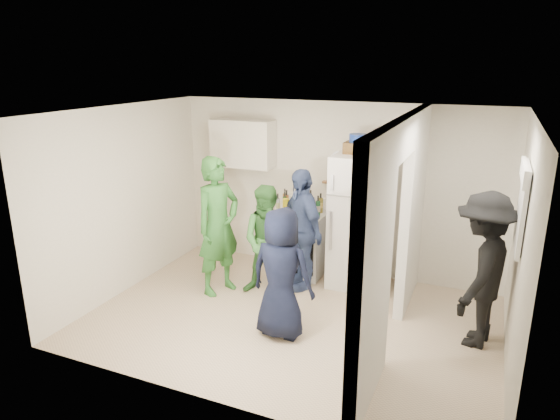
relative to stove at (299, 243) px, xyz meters
The scene contains 39 objects.
floor 1.51m from the stove, 72.66° to the right, with size 4.80×4.80×0.00m, color #C5AE8B.
wall_back 0.95m from the stove, 37.66° to the left, with size 4.80×4.80×0.00m, color silver.
wall_front 3.20m from the stove, 82.07° to the right, with size 4.80×4.80×0.00m, color silver.
wall_left 2.53m from the stove, 145.22° to the right, with size 3.40×3.40×0.00m, color silver.
wall_right 3.24m from the stove, 25.85° to the right, with size 3.40×3.40×0.00m, color silver.
ceiling 2.49m from the stove, 72.66° to the right, with size 4.80×4.80×0.00m, color white.
partition_pier_back 1.83m from the stove, ahead, with size 0.12×1.20×2.50m, color silver.
partition_pier_front 3.06m from the stove, 56.62° to the right, with size 0.12×1.20×2.50m, color silver.
partition_header 2.81m from the stove, 40.09° to the right, with size 0.12×1.00×0.40m, color silver.
stove is the anchor object (origin of this frame).
upper_cabinet 1.70m from the stove, behind, with size 0.95×0.34×0.70m, color silver.
fridge 1.02m from the stove, ahead, with size 0.76×0.74×1.85m, color white.
wicker_basket 1.67m from the stove, ahead, with size 0.35×0.25×0.15m, color brown.
blue_bowl 1.78m from the stove, ahead, with size 0.24×0.24×0.11m, color navy.
yellow_cup_stack_top 1.89m from the stove, ahead, with size 0.09×0.09×0.25m, color #FFAE15.
wall_clock 1.36m from the stove, 32.99° to the left, with size 0.22×0.22×0.03m, color white.
spice_shelf 1.02m from the stove, 33.22° to the left, with size 0.35×0.08×0.03m, color olive.
nook_window 3.26m from the stove, 22.62° to the right, with size 0.03×0.70×0.80m, color black.
nook_window_frame 3.25m from the stove, 22.73° to the right, with size 0.04×0.76×0.86m, color white.
nook_valance 3.37m from the stove, 22.92° to the right, with size 0.04×0.82×0.18m, color white.
yellow_cup_stack_stove 0.64m from the stove, 118.61° to the right, with size 0.09×0.09×0.25m, color yellow.
red_cup 0.60m from the stove, 42.27° to the right, with size 0.09×0.09×0.12m, color #B5190C.
person_green_left 1.34m from the stove, 127.27° to the right, with size 0.68×0.45×1.87m, color #30752E.
person_green_center 0.86m from the stove, 98.30° to the right, with size 0.73×0.57×1.50m, color #3A7935.
person_denim 0.60m from the stove, 65.54° to the right, with size 0.98×0.41×1.68m, color #3B4E81.
person_navy 1.81m from the stove, 75.22° to the right, with size 0.74×0.48×1.52m, color black.
person_nook 2.73m from the stove, 22.06° to the right, with size 1.12×0.64×1.74m, color black.
bottle_a 0.68m from the stove, 158.56° to the left, with size 0.06×0.06×0.30m, color brown.
bottle_b 0.66m from the stove, 157.97° to the right, with size 0.06×0.06×0.32m, color #254F1A.
bottle_c 0.63m from the stove, 117.18° to the left, with size 0.06×0.06×0.28m, color #A9B1B7.
bottle_d 0.60m from the stove, 66.23° to the right, with size 0.08×0.08×0.27m, color brown.
bottle_e 0.65m from the stove, 59.72° to the left, with size 0.06×0.06×0.30m, color #949CA4.
bottle_f 0.62m from the stove, ahead, with size 0.06×0.06×0.25m, color #1D3C16.
bottle_g 0.68m from the stove, 24.73° to the left, with size 0.07×0.07×0.29m, color olive.
bottle_h 0.68m from the stove, 155.55° to the right, with size 0.06×0.06×0.29m, color #AEB1BB.
bottle_i 0.64m from the stove, 63.12° to the left, with size 0.06×0.06×0.33m, color brown.
bottle_j 0.70m from the stove, 16.80° to the right, with size 0.07×0.07×0.31m, color #1F5B2D.
bottle_k 0.66m from the stove, 166.76° to the left, with size 0.07×0.07×0.30m, color brown.
bottle_l 0.62m from the stove, 45.48° to the right, with size 0.07×0.07×0.26m, color gray.
Camera 1 is at (2.03, -5.06, 3.03)m, focal length 32.00 mm.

